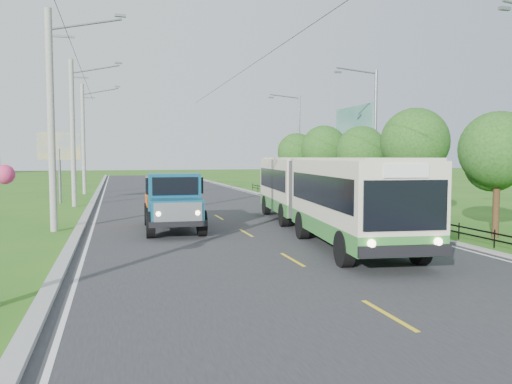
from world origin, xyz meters
name	(u,v)px	position (x,y,z in m)	size (l,w,h in m)	color
ground	(292,260)	(0.00, 0.00, 0.00)	(240.00, 240.00, 0.00)	#296417
road	(197,204)	(0.00, 20.00, 0.01)	(14.00, 120.00, 0.02)	#28282B
curb_left	(91,206)	(-7.20, 20.00, 0.07)	(0.40, 120.00, 0.15)	#9E9E99
curb_right	(291,202)	(7.15, 20.00, 0.05)	(0.30, 120.00, 0.10)	#9E9E99
edge_line_left	(99,207)	(-6.65, 20.00, 0.02)	(0.12, 120.00, 0.00)	silver
edge_line_right	(285,202)	(6.65, 20.00, 0.02)	(0.12, 120.00, 0.00)	silver
centre_dash	(292,259)	(0.00, 0.00, 0.02)	(0.12, 2.20, 0.00)	yellow
railing_right	(335,205)	(8.00, 14.00, 0.30)	(0.04, 40.00, 0.60)	black
pole_near	(52,119)	(-8.26, 9.00, 5.09)	(3.51, 0.32, 10.00)	gray
pole_mid	(73,132)	(-8.26, 21.00, 5.09)	(3.51, 0.32, 10.00)	gray
pole_far	(84,138)	(-8.26, 33.00, 5.09)	(3.51, 0.32, 10.00)	gray
tree_second	(496,154)	(9.86, 2.14, 3.52)	(3.18, 3.26, 5.30)	#382314
tree_third	(414,146)	(9.86, 8.14, 3.99)	(3.60, 3.62, 6.00)	#382314
tree_fourth	(361,154)	(9.86, 14.14, 3.59)	(3.24, 3.31, 5.40)	#382314
tree_fifth	(324,151)	(9.86, 20.14, 3.85)	(3.48, 3.52, 5.80)	#382314
tree_back	(296,154)	(9.86, 26.14, 3.65)	(3.30, 3.36, 5.50)	#382314
streetlight_mid	(373,134)	(10.64, 14.00, 4.90)	(3.02, 0.20, 9.07)	slate
streetlight_far	(297,141)	(10.64, 28.00, 4.90)	(3.02, 0.20, 9.07)	slate
planter_near	(415,220)	(8.60, 6.00, 0.29)	(0.64, 0.64, 0.67)	silver
planter_mid	(344,205)	(8.60, 14.00, 0.29)	(0.64, 0.64, 0.67)	silver
planter_far	(299,196)	(8.60, 22.00, 0.29)	(0.64, 0.64, 0.67)	silver
billboard_left	(59,151)	(-9.50, 24.00, 3.87)	(3.00, 0.20, 5.20)	slate
billboard_right	(354,132)	(12.30, 20.00, 5.34)	(0.24, 6.00, 7.30)	slate
bus	(321,189)	(3.26, 5.28, 1.97)	(4.84, 17.20, 3.28)	#307A30
dump_truck	(173,198)	(-3.02, 7.95, 1.50)	(2.70, 6.42, 2.66)	navy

